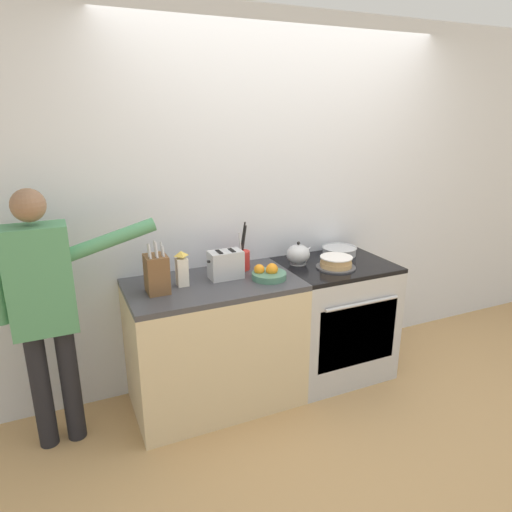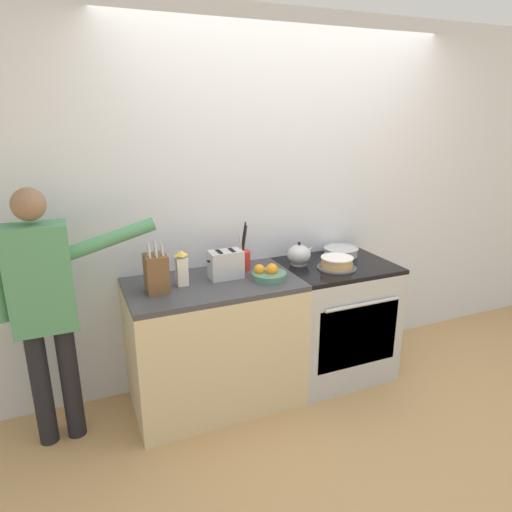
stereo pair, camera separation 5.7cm
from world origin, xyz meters
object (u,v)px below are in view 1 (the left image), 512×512
(layer_cake, at_px, (336,263))
(mixing_bowl, at_px, (339,251))
(utensil_crock, at_px, (242,259))
(tea_kettle, at_px, (298,254))
(knife_block, at_px, (157,274))
(stove_range, at_px, (333,318))
(person_baker, at_px, (45,301))
(toaster, at_px, (226,265))
(milk_carton, at_px, (182,269))
(fruit_bowl, at_px, (269,274))

(layer_cake, distance_m, mixing_bowl, 0.31)
(utensil_crock, bearing_deg, mixing_bowl, -0.15)
(tea_kettle, distance_m, knife_block, 1.06)
(utensil_crock, bearing_deg, layer_cake, -21.68)
(stove_range, bearing_deg, tea_kettle, 158.28)
(person_baker, bearing_deg, utensil_crock, -5.77)
(utensil_crock, bearing_deg, knife_block, -164.37)
(mixing_bowl, distance_m, person_baker, 2.08)
(tea_kettle, bearing_deg, person_baker, -176.35)
(knife_block, bearing_deg, toaster, 7.56)
(stove_range, relative_size, layer_cake, 3.15)
(stove_range, xyz_separation_m, person_baker, (-1.94, -0.00, 0.49))
(stove_range, relative_size, utensil_crock, 2.62)
(tea_kettle, relative_size, knife_block, 0.63)
(stove_range, xyz_separation_m, mixing_bowl, (0.13, 0.16, 0.47))
(tea_kettle, height_order, milk_carton, milk_carton)
(layer_cake, distance_m, fruit_bowl, 0.53)
(knife_block, bearing_deg, milk_carton, 15.37)
(stove_range, xyz_separation_m, knife_block, (-1.31, -0.02, 0.56))
(mixing_bowl, height_order, person_baker, person_baker)
(milk_carton, height_order, person_baker, person_baker)
(layer_cake, relative_size, utensil_crock, 0.83)
(fruit_bowl, height_order, person_baker, person_baker)
(stove_range, bearing_deg, knife_block, -179.31)
(mixing_bowl, height_order, milk_carton, milk_carton)
(knife_block, height_order, fruit_bowl, knife_block)
(fruit_bowl, bearing_deg, layer_cake, 0.04)
(milk_carton, bearing_deg, utensil_crock, 15.72)
(mixing_bowl, bearing_deg, knife_block, -173.09)
(milk_carton, bearing_deg, knife_block, -164.63)
(utensil_crock, height_order, toaster, utensil_crock)
(stove_range, xyz_separation_m, utensil_crock, (-0.68, 0.16, 0.51))
(utensil_crock, distance_m, fruit_bowl, 0.26)
(tea_kettle, bearing_deg, fruit_bowl, -150.30)
(milk_carton, bearing_deg, person_baker, -177.52)
(stove_range, xyz_separation_m, tea_kettle, (-0.26, 0.10, 0.51))
(knife_block, distance_m, toaster, 0.47)
(knife_block, bearing_deg, tea_kettle, 6.46)
(person_baker, bearing_deg, knife_block, -14.29)
(fruit_bowl, bearing_deg, milk_carton, 168.28)
(mixing_bowl, bearing_deg, layer_cake, -128.46)
(stove_range, relative_size, toaster, 3.74)
(utensil_crock, xyz_separation_m, fruit_bowl, (0.09, -0.25, -0.04))
(mixing_bowl, relative_size, person_baker, 0.17)
(mixing_bowl, relative_size, fruit_bowl, 1.16)
(toaster, bearing_deg, layer_cake, -9.46)
(layer_cake, bearing_deg, fruit_bowl, -179.96)
(milk_carton, distance_m, person_baker, 0.80)
(toaster, bearing_deg, person_baker, -177.37)
(milk_carton, bearing_deg, fruit_bowl, -11.72)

